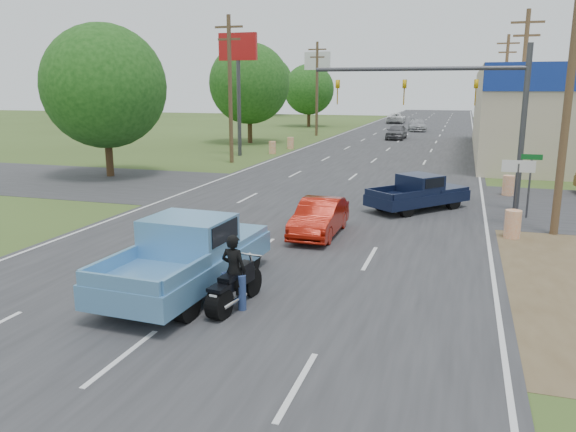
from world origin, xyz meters
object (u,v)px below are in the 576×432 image
(distant_car_grey, at_px, (396,132))
(distant_car_silver, at_px, (417,125))
(red_convertible, at_px, (319,218))
(distant_car_white, at_px, (396,118))
(rider, at_px, (234,274))
(navy_pickup, at_px, (420,192))
(motorcycle, at_px, (233,289))
(blue_pickup, at_px, (190,253))

(distant_car_grey, bearing_deg, distant_car_silver, 86.23)
(red_convertible, relative_size, distant_car_white, 0.74)
(rider, relative_size, navy_pickup, 0.37)
(navy_pickup, height_order, distant_car_white, navy_pickup)
(red_convertible, height_order, distant_car_white, distant_car_white)
(red_convertible, distance_m, distant_car_white, 66.92)
(red_convertible, distance_m, distant_car_silver, 51.83)
(motorcycle, xyz_separation_m, navy_pickup, (3.36, 12.89, 0.26))
(navy_pickup, bearing_deg, distant_car_white, 137.35)
(blue_pickup, xyz_separation_m, distant_car_grey, (-0.01, 46.12, -0.21))
(navy_pickup, xyz_separation_m, distant_car_silver, (-3.88, 46.28, -0.06))
(red_convertible, height_order, distant_car_silver, distant_car_silver)
(red_convertible, bearing_deg, motorcycle, -92.12)
(red_convertible, distance_m, motorcycle, 7.35)
(distant_car_grey, relative_size, distant_car_white, 0.85)
(blue_pickup, bearing_deg, navy_pickup, 70.04)
(motorcycle, height_order, rider, rider)
(blue_pickup, distance_m, navy_pickup, 12.88)
(motorcycle, relative_size, distant_car_silver, 0.47)
(motorcycle, distance_m, rider, 0.36)
(blue_pickup, relative_size, distant_car_silver, 1.21)
(distant_car_grey, height_order, distant_car_white, distant_car_grey)
(red_convertible, relative_size, distant_car_grey, 0.87)
(rider, height_order, navy_pickup, rider)
(distant_car_silver, bearing_deg, navy_pickup, -93.35)
(red_convertible, bearing_deg, distant_car_silver, 90.84)
(red_convertible, relative_size, navy_pickup, 0.84)
(distant_car_grey, distance_m, distant_car_white, 27.11)
(rider, bearing_deg, blue_pickup, -22.23)
(blue_pickup, distance_m, distant_car_grey, 46.12)
(navy_pickup, relative_size, distant_car_silver, 0.95)
(red_convertible, relative_size, blue_pickup, 0.66)
(red_convertible, distance_m, distant_car_grey, 39.84)
(rider, xyz_separation_m, distant_car_grey, (-1.64, 47.07, -0.10))
(motorcycle, distance_m, distant_car_silver, 59.17)
(distant_car_silver, bearing_deg, distant_car_grey, -103.40)
(blue_pickup, relative_size, distant_car_grey, 1.32)
(rider, distance_m, distant_car_grey, 47.10)
(distant_car_white, bearing_deg, distant_car_silver, 105.64)
(red_convertible, distance_m, navy_pickup, 6.35)
(distant_car_white, bearing_deg, rider, 93.34)
(rider, height_order, distant_car_white, rider)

